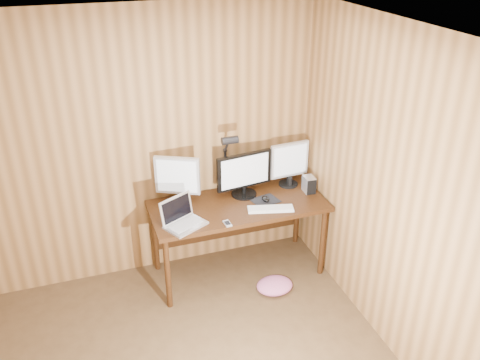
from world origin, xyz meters
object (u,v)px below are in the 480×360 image
monitor_center (244,174)px  speaker (290,182)px  monitor_left (177,179)px  hard_drive (309,184)px  laptop (182,218)px  mouse (266,199)px  desk_lamp (228,155)px  monitor_right (289,163)px  desk (236,212)px  keyboard (271,209)px  phone (227,223)px

monitor_center → speaker: bearing=-7.3°
monitor_left → hard_drive: size_ratio=3.01×
monitor_center → laptop: bearing=-162.5°
mouse → desk_lamp: bearing=118.3°
monitor_right → mouse: (-0.33, -0.22, -0.22)m
monitor_center → speaker: size_ratio=5.14×
monitor_center → hard_drive: size_ratio=3.56×
desk → hard_drive: size_ratio=10.48×
hard_drive → mouse: bearing=-172.5°
monitor_right → mouse: 0.45m
desk → mouse: size_ratio=14.81×
desk → hard_drive: bearing=-5.1°
laptop → mouse: size_ratio=3.79×
monitor_left → speaker: 1.11m
monitor_left → mouse: monitor_left is taller
monitor_center → monitor_right: monitor_right is taller
monitor_center → laptop: size_ratio=1.33×
monitor_center → keyboard: size_ratio=1.27×
desk → desk_lamp: (-0.03, 0.14, 0.53)m
mouse → desk_lamp: desk_lamp is taller
monitor_left → hard_drive: bearing=17.7°
desk → hard_drive: 0.74m
keyboard → phone: (-0.44, -0.11, -0.00)m
monitor_right → speaker: size_ratio=4.17×
keyboard → mouse: mouse is taller
monitor_center → keyboard: (0.13, -0.34, -0.21)m
desk → phone: size_ratio=14.88×
phone → desk: bearing=57.8°
laptop → phone: (0.37, -0.13, -0.05)m
monitor_center → keyboard: bearing=-76.2°
keyboard → mouse: bearing=98.9°
hard_drive → desk_lamp: (-0.74, 0.20, 0.33)m
monitor_left → keyboard: 0.88m
monitor_left → monitor_right: monitor_left is taller
phone → laptop: bearing=157.0°
desk → monitor_right: monitor_right is taller
monitor_right → phone: (-0.78, -0.50, -0.23)m
keyboard → hard_drive: 0.52m
phone → monitor_center: bearing=51.4°
phone → desk_lamp: bearing=67.5°
monitor_right → speaker: (-0.01, -0.05, -0.18)m
hard_drive → laptop: bearing=-168.9°
phone → desk_lamp: desk_lamp is taller
monitor_right → hard_drive: size_ratio=2.89×
monitor_left → phone: 0.63m
keyboard → speaker: size_ratio=4.04×
monitor_center → desk: bearing=-153.8°
hard_drive → speaker: bearing=136.6°
monitor_right → keyboard: bearing=-135.9°
laptop → phone: bearing=-46.7°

